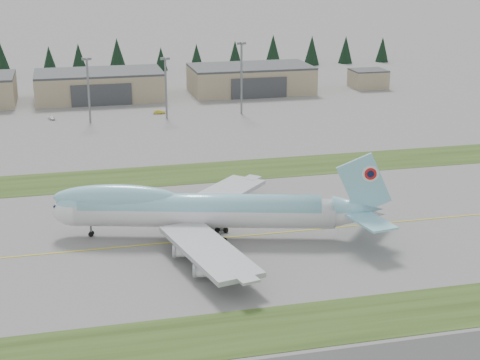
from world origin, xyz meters
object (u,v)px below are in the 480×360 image
object	(u,v)px
boeing_747_freighter	(201,210)
hangar_right	(251,79)
service_vehicle_c	(294,95)
hangar_center	(99,85)
service_vehicle_a	(52,120)
service_vehicle_b	(159,114)

from	to	relation	value
boeing_747_freighter	hangar_right	world-z (taller)	boeing_747_freighter
boeing_747_freighter	hangar_right	xyz separation A→B (m)	(48.51, 148.58, -0.55)
service_vehicle_c	boeing_747_freighter	bearing A→B (deg)	-124.26
hangar_center	service_vehicle_c	world-z (taller)	hangar_center
boeing_747_freighter	service_vehicle_c	world-z (taller)	boeing_747_freighter
boeing_747_freighter	service_vehicle_a	size ratio (longest dim) A/B	19.31
hangar_right	service_vehicle_a	size ratio (longest dim) A/B	13.55
boeing_747_freighter	hangar_right	distance (m)	156.30
service_vehicle_b	service_vehicle_c	bearing A→B (deg)	-66.82
boeing_747_freighter	hangar_center	bearing A→B (deg)	109.86
service_vehicle_b	hangar_right	bearing A→B (deg)	-50.43
boeing_747_freighter	service_vehicle_a	distance (m)	120.43
service_vehicle_a	service_vehicle_c	world-z (taller)	service_vehicle_a
boeing_747_freighter	service_vehicle_a	bearing A→B (deg)	119.71
boeing_747_freighter	service_vehicle_b	size ratio (longest dim) A/B	16.74
service_vehicle_a	boeing_747_freighter	bearing A→B (deg)	-100.63
hangar_center	service_vehicle_b	size ratio (longest dim) A/B	11.75
hangar_center	hangar_right	size ratio (longest dim) A/B	1.00
hangar_right	service_vehicle_c	distance (m)	18.89
service_vehicle_a	hangar_right	bearing A→B (deg)	-2.63
boeing_747_freighter	hangar_right	bearing A→B (deg)	87.36
hangar_center	hangar_right	xyz separation A→B (m)	(60.00, 0.00, 0.00)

